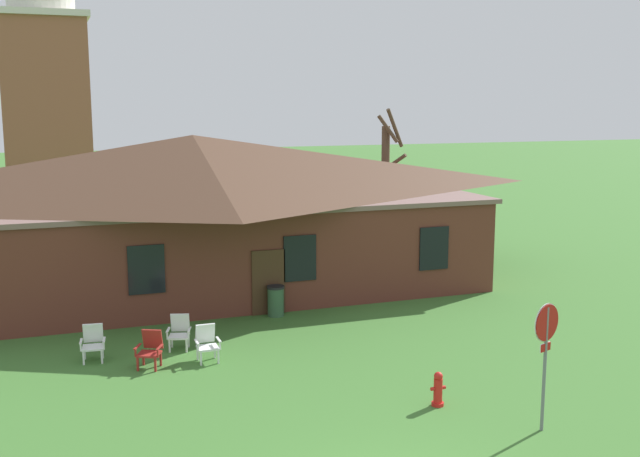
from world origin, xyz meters
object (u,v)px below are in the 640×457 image
fire_hydrant (438,390)px  trash_bin (276,301)px  lawn_chair_by_porch (93,342)px  lawn_chair_near_door (150,348)px  lawn_chair_left_end (179,331)px  lawn_chair_middle (207,342)px  stop_sign (546,341)px

fire_hydrant → trash_bin: (-1.34, 8.19, 0.12)m
lawn_chair_by_porch → trash_bin: size_ratio=0.98×
lawn_chair_near_door → lawn_chair_left_end: 1.54m
lawn_chair_middle → lawn_chair_left_end: bearing=112.6°
lawn_chair_by_porch → lawn_chair_left_end: size_ratio=1.00×
lawn_chair_by_porch → lawn_chair_left_end: (2.31, 0.17, 0.00)m
lawn_chair_left_end → trash_bin: trash_bin is taller
lawn_chair_by_porch → lawn_chair_near_door: 1.71m
trash_bin → stop_sign: bearing=-74.8°
trash_bin → lawn_chair_near_door: bearing=-142.2°
stop_sign → lawn_chair_middle: size_ratio=2.84×
lawn_chair_by_porch → lawn_chair_left_end: 2.31m
lawn_chair_by_porch → lawn_chair_middle: size_ratio=1.00×
trash_bin → lawn_chair_left_end: bearing=-147.5°
stop_sign → lawn_chair_by_porch: 11.55m
stop_sign → lawn_chair_near_door: (-7.12, 6.67, -1.43)m
lawn_chair_near_door → lawn_chair_left_end: bearing=52.0°
lawn_chair_near_door → fire_hydrant: (5.72, -4.78, -0.12)m
lawn_chair_left_end → lawn_chair_middle: 1.32m
trash_bin → lawn_chair_by_porch: bearing=-157.6°
stop_sign → lawn_chair_left_end: bearing=128.1°
stop_sign → trash_bin: size_ratio=2.78×
lawn_chair_left_end → trash_bin: bearing=32.5°
stop_sign → lawn_chair_near_door: 9.86m
fire_hydrant → lawn_chair_by_porch: bearing=140.5°
lawn_chair_near_door → trash_bin: trash_bin is taller
lawn_chair_near_door → lawn_chair_left_end: same height
lawn_chair_by_porch → lawn_chair_middle: same height
stop_sign → fire_hydrant: (-1.40, 1.89, -1.56)m
lawn_chair_by_porch → fire_hydrant: bearing=-39.5°
stop_sign → lawn_chair_left_end: size_ratio=2.84×
fire_hydrant → lawn_chair_near_door: bearing=140.1°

